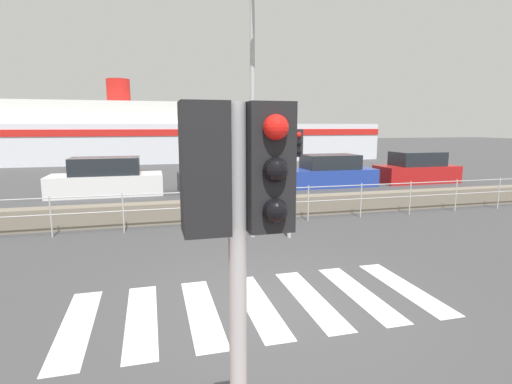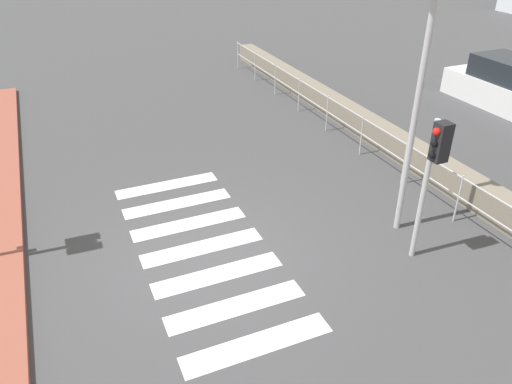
{
  "view_description": "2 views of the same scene",
  "coord_description": "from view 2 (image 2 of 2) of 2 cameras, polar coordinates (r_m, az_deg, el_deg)",
  "views": [
    {
      "loc": [
        -1.9,
        -5.82,
        2.84
      ],
      "look_at": [
        0.18,
        2.0,
        1.5
      ],
      "focal_mm": 28.0,
      "sensor_mm": 36.0,
      "label": 1
    },
    {
      "loc": [
        7.34,
        -2.16,
        5.8
      ],
      "look_at": [
        0.02,
        1.0,
        1.2
      ],
      "focal_mm": 35.0,
      "sensor_mm": 36.0,
      "label": 2
    }
  ],
  "objects": [
    {
      "name": "crosswalk",
      "position": [
        9.85,
        -6.17,
        -6.3
      ],
      "size": [
        5.85,
        2.4,
        0.01
      ],
      "color": "silver",
      "rests_on": "ground_plane"
    },
    {
      "name": "streetlamp",
      "position": [
        9.19,
        17.99,
        15.52
      ],
      "size": [
        0.32,
        1.1,
        6.0
      ],
      "color": "#B2B2B5",
      "rests_on": "ground_plane"
    },
    {
      "name": "ground_plane",
      "position": [
        9.6,
        -5.57,
        -7.36
      ],
      "size": [
        160.0,
        160.0,
        0.0
      ],
      "primitive_type": "plane",
      "color": "#424244"
    },
    {
      "name": "harbor_fence",
      "position": [
        11.56,
        19.35,
        2.05
      ],
      "size": [
        23.03,
        0.04,
        1.08
      ],
      "color": "#B2B2B5",
      "rests_on": "ground_plane"
    },
    {
      "name": "traffic_light_far",
      "position": [
        8.96,
        19.63,
        3.25
      ],
      "size": [
        0.34,
        0.32,
        2.76
      ],
      "color": "#B2B2B5",
      "rests_on": "ground_plane"
    },
    {
      "name": "seawall",
      "position": [
        12.31,
        22.1,
        1.09
      ],
      "size": [
        25.55,
        0.55,
        0.61
      ],
      "color": "slate",
      "rests_on": "ground_plane"
    }
  ]
}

